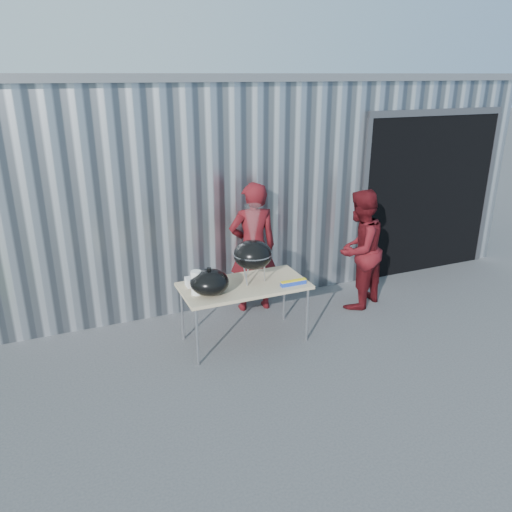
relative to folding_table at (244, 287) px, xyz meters
name	(u,v)px	position (x,y,z in m)	size (l,w,h in m)	color
ground	(290,361)	(0.30, -0.64, -0.71)	(80.00, 80.00, 0.00)	#444446
building	(226,161)	(1.22, 3.95, 0.83)	(8.20, 6.20, 3.10)	silver
folding_table	(244,287)	(0.00, 0.00, 0.00)	(1.50, 0.75, 0.75)	tan
kettle_grill	(253,249)	(0.13, 0.04, 0.46)	(0.47, 0.47, 0.94)	black
grill_lid	(210,282)	(-0.46, -0.10, 0.18)	(0.44, 0.44, 0.32)	black
paper_towels	(196,283)	(-0.60, -0.05, 0.18)	(0.12, 0.12, 0.28)	white
white_tub	(194,282)	(-0.55, 0.20, 0.09)	(0.20, 0.15, 0.10)	white
foil_box	(293,283)	(0.53, -0.25, 0.07)	(0.32, 0.06, 0.06)	#1A39AC
person_cook	(253,248)	(0.45, 0.80, 0.18)	(0.65, 0.43, 1.79)	#4F0E13
person_bystander	(359,250)	(1.82, 0.32, 0.12)	(0.81, 0.63, 1.66)	#4F0E13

